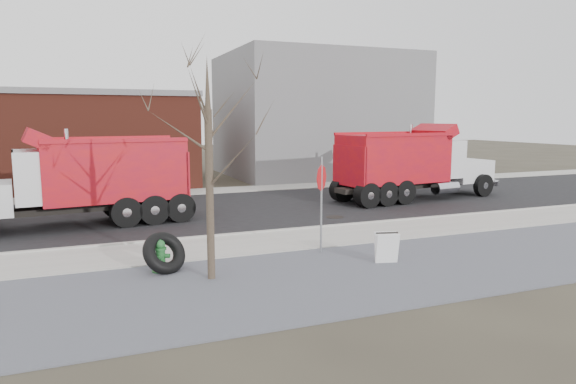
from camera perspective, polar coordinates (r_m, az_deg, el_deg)
name	(u,v)px	position (r m, az deg, el deg)	size (l,w,h in m)	color
ground	(294,243)	(15.83, 0.71, -5.69)	(120.00, 120.00, 0.00)	#383328
gravel_verge	(349,274)	(12.77, 6.78, -9.08)	(60.00, 5.00, 0.03)	slate
sidewalk	(291,240)	(16.04, 0.37, -5.38)	(60.00, 2.50, 0.06)	#9E9B93
curb	(277,231)	(17.22, -1.26, -4.36)	(60.00, 0.15, 0.11)	#9E9B93
road	(237,209)	(21.66, -5.66, -1.92)	(60.00, 9.40, 0.02)	black
far_sidewalk	(207,191)	(27.11, -9.00, 0.09)	(60.00, 2.00, 0.06)	#9E9B93
building_grey	(316,115)	(35.47, 3.11, 8.49)	(12.00, 10.00, 8.00)	slate
building_brick	(0,140)	(31.50, -29.36, 5.06)	(20.20, 8.20, 5.30)	maroon
bare_tree	(209,140)	(11.92, -8.82, 5.70)	(3.20, 3.20, 5.20)	#382D23
fire_hydrant	(161,257)	(13.18, -13.98, -7.06)	(0.47, 0.46, 0.83)	#2C733B
truck_tire	(164,253)	(13.14, -13.59, -6.59)	(1.37, 1.24, 1.11)	black
stop_sign	(321,188)	(14.32, 3.74, 0.46)	(0.56, 0.54, 2.75)	gray
sandwich_board	(387,247)	(13.76, 10.90, -6.07)	(0.67, 0.51, 0.82)	white
dump_truck_red_a	(411,162)	(24.74, 13.55, 3.27)	(8.72, 3.31, 3.49)	black
dump_truck_red_b	(84,177)	(19.44, -21.77, 1.57)	(8.21, 3.20, 3.44)	black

